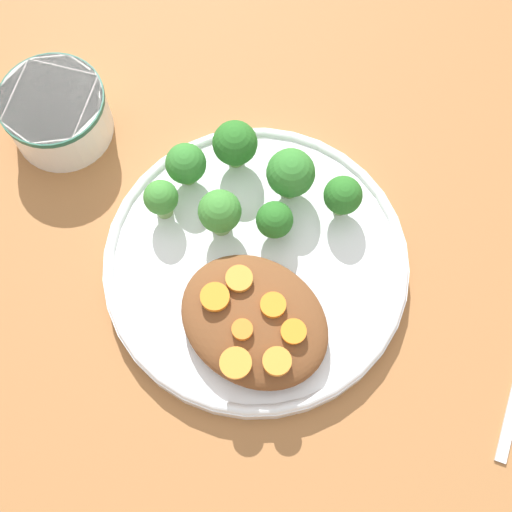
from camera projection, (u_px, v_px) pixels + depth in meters
ground_plane at (256, 268)px, 0.68m from camera, size 4.00×4.00×0.00m
plate at (256, 264)px, 0.67m from camera, size 0.29×0.29×0.02m
dip_bowl at (56, 113)px, 0.70m from camera, size 0.10×0.10×0.06m
stew_mound at (254, 321)px, 0.63m from camera, size 0.14×0.11×0.03m
broccoli_floret_0 at (186, 164)px, 0.66m from camera, size 0.04×0.04×0.05m
broccoli_floret_1 at (291, 174)px, 0.66m from camera, size 0.05×0.05×0.06m
broccoli_floret_2 at (220, 213)px, 0.64m from camera, size 0.04×0.04×0.06m
broccoli_floret_3 at (343, 196)px, 0.65m from camera, size 0.04×0.04×0.05m
broccoli_floret_4 at (235, 144)px, 0.67m from camera, size 0.04×0.04×0.06m
broccoli_floret_5 at (275, 220)px, 0.65m from camera, size 0.03×0.03×0.04m
broccoli_floret_6 at (161, 199)px, 0.65m from camera, size 0.03×0.03×0.05m
carrot_slice_0 at (236, 363)px, 0.59m from camera, size 0.03×0.03×0.00m
carrot_slice_1 at (213, 295)px, 0.61m from camera, size 0.03×0.03×0.01m
carrot_slice_2 at (273, 305)px, 0.61m from camera, size 0.02×0.02×0.01m
carrot_slice_3 at (239, 279)px, 0.62m from camera, size 0.02×0.02×0.01m
carrot_slice_4 at (242, 330)px, 0.60m from camera, size 0.02×0.02×0.01m
carrot_slice_5 at (294, 331)px, 0.60m from camera, size 0.02×0.02×0.00m
carrot_slice_6 at (277, 361)px, 0.59m from camera, size 0.02×0.02×0.01m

